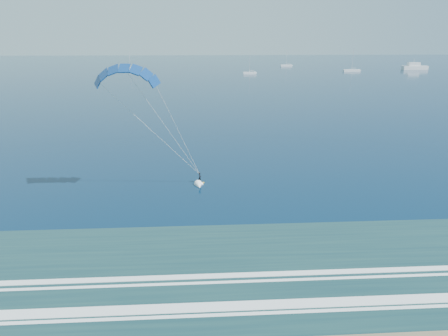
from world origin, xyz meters
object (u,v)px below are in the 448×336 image
kitesurfer_rig (164,125)px  sailboat_1 (130,68)px  motor_yacht (414,67)px  sailboat_4 (352,70)px  sailboat_2 (249,73)px  sailboat_3 (286,65)px

kitesurfer_rig → sailboat_1: (-38.91, 212.56, -8.10)m
kitesurfer_rig → motor_yacht: size_ratio=1.11×
motor_yacht → sailboat_4: 46.11m
motor_yacht → sailboat_2: 109.52m
motor_yacht → sailboat_2: (-106.24, -26.61, -1.02)m
sailboat_2 → sailboat_4: (61.87, 14.10, 0.02)m
sailboat_1 → motor_yacht: bearing=-4.5°
sailboat_1 → sailboat_2: 81.34m
sailboat_1 → sailboat_2: bearing=-29.9°
sailboat_1 → sailboat_4: 134.99m
kitesurfer_rig → motor_yacht: bearing=55.2°
motor_yacht → sailboat_1: (-176.74, 13.94, -1.02)m
sailboat_1 → sailboat_4: (132.38, -26.45, 0.02)m
sailboat_3 → sailboat_4: bearing=-57.1°
kitesurfer_rig → sailboat_4: (93.47, 186.11, -8.09)m
sailboat_1 → sailboat_3: 104.87m
motor_yacht → sailboat_1: sailboat_1 is taller
sailboat_4 → kitesurfer_rig: bearing=-116.7°
kitesurfer_rig → sailboat_4: bearing=63.3°
kitesurfer_rig → sailboat_1: bearing=100.4°
motor_yacht → sailboat_3: (-73.54, 32.62, -1.02)m
sailboat_3 → sailboat_1: bearing=-169.7°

